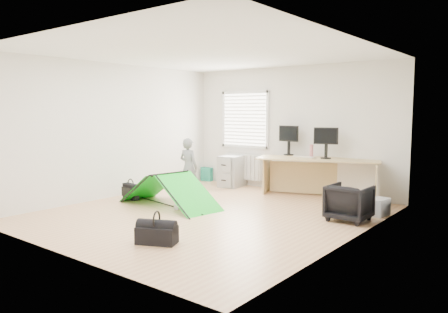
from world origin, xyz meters
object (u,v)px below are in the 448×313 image
Objects in this scene: kite at (169,190)px; laptop_bag at (131,192)px; person at (189,167)px; storage_crate at (371,206)px; monitor_right at (326,147)px; desk at (317,178)px; monitor_left at (289,144)px; office_chair at (349,203)px; filing_cabinet at (232,171)px; duffel_bag at (157,235)px; thermos at (311,151)px.

kite is 4.78× the size of laptop_bag.
person is 2.30× the size of storage_crate.
monitor_right is at bearing 45.38° from laptop_bag.
laptop_bag is at bearing -159.65° from desk.
monitor_left is (-0.77, 0.20, 0.64)m from desk.
office_chair is 0.32× the size of kite.
office_chair is (3.39, -1.38, -0.07)m from filing_cabinet.
office_chair is at bearing 36.33° from duffel_bag.
monitor_right reaches higher than filing_cabinet.
monitor_right reaches higher than person.
storage_crate is at bearing -25.91° from thermos.
duffel_bag is at bearing -113.54° from desk.
filing_cabinet is at bearing 159.17° from desk.
person is at bearing 62.87° from laptop_bag.
desk is 4.52× the size of duffel_bag.
desk reaches higher than kite.
laptop_bag is at bearing 14.87° from office_chair.
duffel_bag is (1.89, -2.67, -0.48)m from person.
monitor_left reaches higher than storage_crate.
filing_cabinet is 3.59m from storage_crate.
thermos is 0.51× the size of storage_crate.
person is at bearing -144.24° from thermos.
monitor_left is at bearing 157.93° from storage_crate.
laptop_bag is (-0.69, -2.43, -0.20)m from filing_cabinet.
storage_crate reaches higher than duffel_bag.
kite is 3.81× the size of storage_crate.
storage_crate is (1.51, -0.73, -0.80)m from thermos.
filing_cabinet reaches higher than duffel_bag.
desk is at bearing 153.95° from storage_crate.
monitor_left is 3.43m from laptop_bag.
thermos is 0.13× the size of kite.
kite is (-3.03, -1.03, 0.01)m from office_chair.
person is at bearing -125.32° from monitor_left.
duffel_bag is at bearing -73.22° from filing_cabinet.
monitor_left is 1.84× the size of thermos.
desk is 3.70× the size of office_chair.
laptop_bag is at bearing -157.92° from storage_crate.
monitor_left reaches higher than office_chair.
person reaches higher than duffel_bag.
office_chair is 1.55× the size of laptop_bag.
duffel_bag is at bearing -26.63° from laptop_bag.
duffel_bag is (-1.53, -2.74, -0.18)m from office_chair.
filing_cabinet reaches higher than laptop_bag.
thermos is (-0.18, 0.08, 0.54)m from desk.
monitor_right is 0.90× the size of duffel_bag.
monitor_right is at bearing 58.82° from duffel_bag.
kite is at bearing -151.87° from storage_crate.
duffel_bag is at bearing -115.92° from storage_crate.
thermos is 2.99m from kite.
filing_cabinet is 2.43m from monitor_right.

